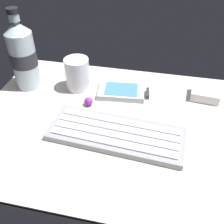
# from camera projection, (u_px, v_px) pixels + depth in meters

# --- Properties ---
(ground_plane) EXTENTS (0.64, 0.48, 0.03)m
(ground_plane) POSITION_uv_depth(u_px,v_px,m) (112.00, 126.00, 0.60)
(ground_plane) COLOR beige
(keyboard) EXTENTS (0.30, 0.13, 0.02)m
(keyboard) POSITION_uv_depth(u_px,v_px,m) (116.00, 134.00, 0.56)
(keyboard) COLOR #93969B
(keyboard) RESTS_ON ground_plane
(handheld_device) EXTENTS (0.13, 0.09, 0.02)m
(handheld_device) POSITION_uv_depth(u_px,v_px,m) (124.00, 92.00, 0.68)
(handheld_device) COLOR #B7BABF
(handheld_device) RESTS_ON ground_plane
(juice_cup) EXTENTS (0.06, 0.06, 0.09)m
(juice_cup) POSITION_uv_depth(u_px,v_px,m) (77.00, 75.00, 0.68)
(juice_cup) COLOR silver
(juice_cup) RESTS_ON ground_plane
(water_bottle) EXTENTS (0.07, 0.07, 0.21)m
(water_bottle) POSITION_uv_depth(u_px,v_px,m) (23.00, 55.00, 0.66)
(water_bottle) COLOR silver
(water_bottle) RESTS_ON ground_plane
(charger_block) EXTENTS (0.07, 0.06, 0.02)m
(charger_block) POSITION_uv_depth(u_px,v_px,m) (205.00, 94.00, 0.66)
(charger_block) COLOR white
(charger_block) RESTS_ON ground_plane
(trackball_mouse) EXTENTS (0.02, 0.02, 0.02)m
(trackball_mouse) POSITION_uv_depth(u_px,v_px,m) (89.00, 102.00, 0.64)
(trackball_mouse) COLOR purple
(trackball_mouse) RESTS_ON ground_plane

